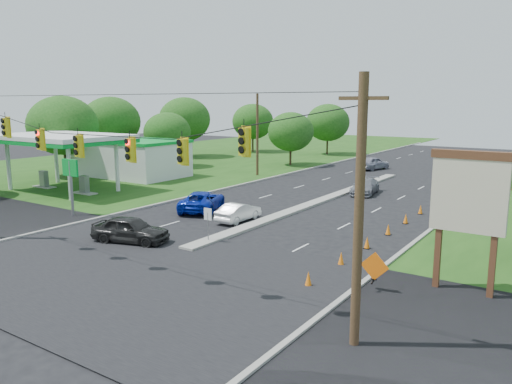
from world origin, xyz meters
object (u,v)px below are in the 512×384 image
Objects in this scene: gas_station at (120,154)px; blue_pickup at (202,201)px; black_sedan at (130,229)px; white_sedan at (239,212)px; pylon_sign at (478,202)px.

gas_station is 3.65× the size of blue_pickup.
white_sedan is at bearing -31.57° from black_sedan.
gas_station is 23.81m from white_sedan.
gas_station is 4.31× the size of black_sedan.
pylon_sign is (37.95, -14.05, 1.42)m from gas_station.
blue_pickup is at bearing -16.82° from white_sedan.
gas_station reaches higher than white_sedan.
pylon_sign reaches higher than black_sedan.
gas_station reaches higher than black_sedan.
gas_station is at bearing -22.84° from white_sedan.
pylon_sign is 1.14× the size of blue_pickup.
gas_station is 19.44m from blue_pickup.
pylon_sign is at bearing -97.83° from black_sedan.
gas_station is at bearing 33.65° from black_sedan.
pylon_sign is 1.58× the size of white_sedan.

